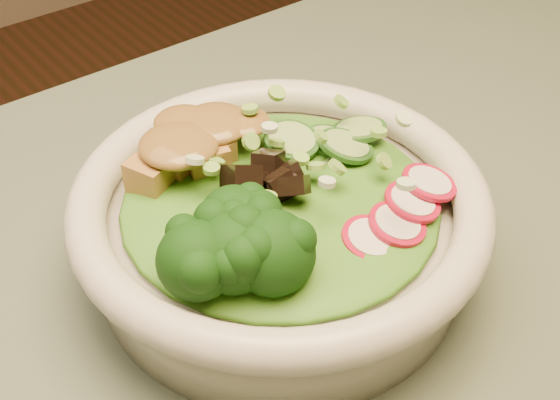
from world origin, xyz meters
TOP-DOWN VIEW (x-y plane):
  - salad_bowl at (0.13, 0.13)m, footprint 0.23×0.23m
  - lettuce_bed at (0.13, 0.13)m, footprint 0.18×0.18m
  - broccoli_florets at (0.08, 0.11)m, footprint 0.08×0.07m
  - radish_slices at (0.15, 0.08)m, footprint 0.10×0.05m
  - cucumber_slices at (0.18, 0.15)m, footprint 0.07×0.07m
  - mushroom_heap at (0.12, 0.14)m, footprint 0.07×0.07m
  - tofu_cubes at (0.11, 0.18)m, footprint 0.09×0.06m
  - peanut_sauce at (0.11, 0.18)m, footprint 0.06×0.05m
  - scallion_garnish at (0.13, 0.13)m, footprint 0.17×0.17m

SIDE VIEW (x-z plane):
  - salad_bowl at x=0.13m, z-range 0.75..0.82m
  - lettuce_bed at x=0.13m, z-range 0.79..0.81m
  - radish_slices at x=0.15m, z-range 0.80..0.81m
  - cucumber_slices at x=0.18m, z-range 0.80..0.83m
  - tofu_cubes at x=0.11m, z-range 0.80..0.83m
  - mushroom_heap at x=0.12m, z-range 0.80..0.83m
  - broccoli_florets at x=0.08m, z-range 0.80..0.83m
  - scallion_garnish at x=0.13m, z-range 0.81..0.83m
  - peanut_sauce at x=0.11m, z-range 0.82..0.83m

